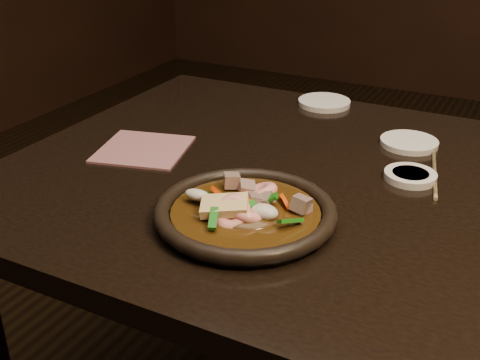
% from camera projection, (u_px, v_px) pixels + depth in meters
% --- Properties ---
extents(table, '(1.60, 0.90, 0.75)m').
position_uv_depth(table, '(439.00, 245.00, 1.03)').
color(table, black).
rests_on(table, floor).
extents(plate, '(0.29, 0.29, 0.03)m').
position_uv_depth(plate, '(246.00, 213.00, 0.94)').
color(plate, black).
rests_on(plate, table).
extents(stirfry, '(0.20, 0.17, 0.06)m').
position_uv_depth(stirfry, '(247.00, 209.00, 0.94)').
color(stirfry, '#362109').
rests_on(stirfry, plate).
extents(soy_dish, '(0.09, 0.09, 0.01)m').
position_uv_depth(soy_dish, '(410.00, 176.00, 1.08)').
color(soy_dish, white).
rests_on(soy_dish, table).
extents(saucer_left, '(0.12, 0.12, 0.01)m').
position_uv_depth(saucer_left, '(324.00, 103.00, 1.45)').
color(saucer_left, white).
rests_on(saucer_left, table).
extents(saucer_right, '(0.12, 0.12, 0.01)m').
position_uv_depth(saucer_right, '(409.00, 142.00, 1.22)').
color(saucer_right, white).
rests_on(saucer_right, table).
extents(chopsticks, '(0.06, 0.24, 0.01)m').
position_uv_depth(chopsticks, '(434.00, 169.00, 1.11)').
color(chopsticks, '#9F8A5B').
rests_on(chopsticks, table).
extents(napkin, '(0.20, 0.20, 0.00)m').
position_uv_depth(napkin, '(143.00, 149.00, 1.20)').
color(napkin, '#975D60').
rests_on(napkin, table).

